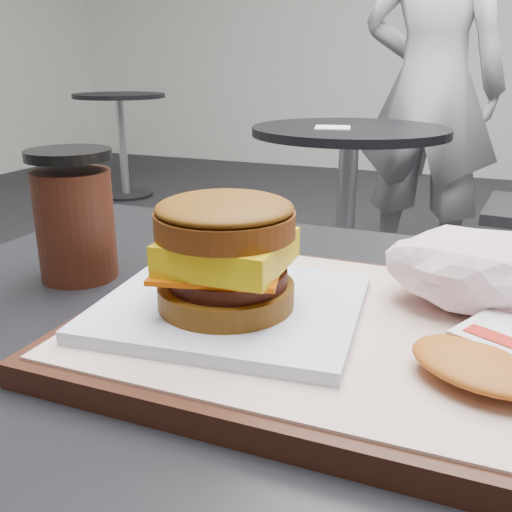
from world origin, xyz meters
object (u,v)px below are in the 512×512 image
Objects in this scene: coffee_cup at (75,219)px; crumpled_wrapper at (476,269)px; serving_tray at (342,333)px; patron at (431,87)px; neighbor_table at (347,182)px; breakfast_sandwich at (228,266)px; hash_brown at (511,359)px.

crumpled_wrapper is at bearing 3.28° from coffee_cup.
patron is (-0.18, 2.32, 0.08)m from serving_tray.
breakfast_sandwich is at bearing -80.12° from neighbor_table.
serving_tray is 2.83× the size of hash_brown.
patron is at bearing 87.61° from coffee_cup.
serving_tray is 2.33m from patron.
breakfast_sandwich is 0.19m from crumpled_wrapper.
hash_brown is 0.39m from coffee_cup.
coffee_cup is at bearing -86.37° from neighbor_table.
hash_brown is (0.19, -0.01, -0.03)m from breakfast_sandwich.
coffee_cup is at bearing 160.42° from breakfast_sandwich.
serving_tray is at bearing 162.09° from hash_brown.
crumpled_wrapper is (0.09, 0.07, 0.04)m from serving_tray.
breakfast_sandwich is 2.35m from patron.
crumpled_wrapper reaches higher than neighbor_table.
serving_tray is 2.84× the size of crumpled_wrapper.
hash_brown is 0.18× the size of neighbor_table.
breakfast_sandwich is 0.27× the size of neighbor_table.
coffee_cup is at bearing 170.52° from serving_tray.
breakfast_sandwich is 0.12× the size of patron.
serving_tray is 0.28m from coffee_cup.
crumpled_wrapper is at bearing 104.03° from hash_brown.
hash_brown is 0.11m from crumpled_wrapper.
patron is (0.20, 0.67, 0.31)m from neighbor_table.
hash_brown is 1.08× the size of coffee_cup.
crumpled_wrapper reaches higher than hash_brown.
crumpled_wrapper is at bearing 27.74° from breakfast_sandwich.
breakfast_sandwich is at bearing -19.58° from coffee_cup.
serving_tray is 1.85× the size of breakfast_sandwich.
crumpled_wrapper is (0.17, 0.09, -0.01)m from breakfast_sandwich.
coffee_cup is at bearing -176.72° from crumpled_wrapper.
crumpled_wrapper is 0.18× the size of neighbor_table.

